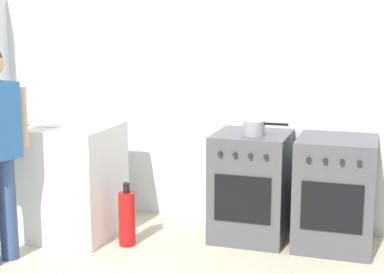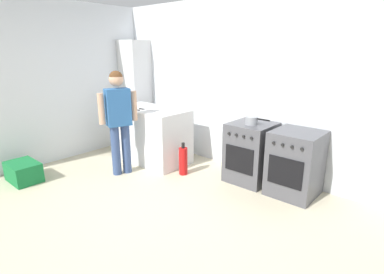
# 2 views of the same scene
# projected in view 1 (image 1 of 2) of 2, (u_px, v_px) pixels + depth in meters

# --- Properties ---
(back_wall) EXTENTS (6.00, 0.10, 2.60)m
(back_wall) POSITION_uv_depth(u_px,v_px,m) (222.00, 71.00, 4.98)
(back_wall) COLOR silver
(back_wall) RESTS_ON ground
(counter_unit) EXTENTS (1.30, 0.70, 0.90)m
(counter_unit) POSITION_uv_depth(u_px,v_px,m) (39.00, 177.00, 4.84)
(counter_unit) COLOR silver
(counter_unit) RESTS_ON ground
(oven_left) EXTENTS (0.58, 0.62, 0.85)m
(oven_left) POSITION_uv_depth(u_px,v_px,m) (251.00, 186.00, 4.69)
(oven_left) COLOR #4C4C51
(oven_left) RESTS_ON ground
(oven_right) EXTENTS (0.58, 0.62, 0.85)m
(oven_right) POSITION_uv_depth(u_px,v_px,m) (335.00, 193.00, 4.49)
(oven_right) COLOR #4C4C51
(oven_right) RESTS_ON ground
(pot) EXTENTS (0.35, 0.17, 0.11)m
(pot) POSITION_uv_depth(u_px,v_px,m) (254.00, 128.00, 4.52)
(pot) COLOR gray
(pot) RESTS_ON oven_left
(knife_paring) EXTENTS (0.21, 0.05, 0.01)m
(knife_paring) POSITION_uv_depth(u_px,v_px,m) (12.00, 128.00, 4.55)
(knife_paring) COLOR silver
(knife_paring) RESTS_ON counter_unit
(knife_bread) EXTENTS (0.35, 0.08, 0.01)m
(knife_bread) POSITION_uv_depth(u_px,v_px,m) (35.00, 126.00, 4.62)
(knife_bread) COLOR silver
(knife_bread) RESTS_ON counter_unit
(fire_extinguisher) EXTENTS (0.13, 0.13, 0.50)m
(fire_extinguisher) POSITION_uv_depth(u_px,v_px,m) (127.00, 218.00, 4.54)
(fire_extinguisher) COLOR red
(fire_extinguisher) RESTS_ON ground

